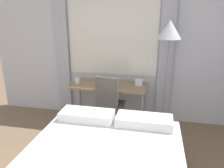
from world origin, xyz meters
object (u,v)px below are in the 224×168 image
desk_chair (109,101)px  standing_lamp (169,37)px  desk (108,88)px  telephone (139,82)px  book (105,82)px  mug (77,81)px

desk_chair → standing_lamp: bearing=24.2°
desk → standing_lamp: bearing=-1.1°
telephone → book: telephone is taller
mug → telephone: bearing=7.0°
standing_lamp → book: bearing=174.5°
standing_lamp → book: standing_lamp is taller
book → desk_chair: bearing=-66.6°
standing_lamp → telephone: size_ratio=12.97×
desk → standing_lamp: (0.96, -0.02, 0.90)m
standing_lamp → telephone: bearing=165.9°
mug → book: bearing=14.4°
desk → telephone: bearing=9.9°
desk_chair → mug: desk_chair is taller
telephone → book: size_ratio=0.51×
standing_lamp → mug: 1.70m
book → telephone: bearing=0.9°
telephone → book: (-0.60, -0.01, -0.03)m
desk_chair → standing_lamp: size_ratio=0.53×
desk → mug: bearing=-175.8°
standing_lamp → mug: bearing=-179.2°
desk → book: book is taller
desk_chair → standing_lamp: (0.89, 0.23, 1.03)m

